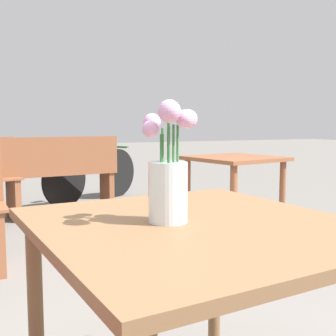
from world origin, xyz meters
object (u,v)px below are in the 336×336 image
object	(u,v)px
table_back	(234,173)
flower_vase	(168,179)
bicycle	(93,175)
table_front	(195,254)
bench_far	(49,173)

from	to	relation	value
table_back	flower_vase	bearing A→B (deg)	-128.88
bicycle	table_front	bearing A→B (deg)	-101.52
table_back	bench_far	bearing A→B (deg)	124.18
table_back	bicycle	bearing A→B (deg)	103.32
table_front	table_back	bearing A→B (deg)	52.87
flower_vase	table_back	world-z (taller)	flower_vase
flower_vase	bicycle	world-z (taller)	flower_vase
table_front	bench_far	distance (m)	3.62
table_front	flower_vase	distance (m)	0.23
flower_vase	bench_far	bearing A→B (deg)	85.51
table_back	bicycle	size ratio (longest dim) A/B	0.55
bench_far	table_back	distance (m)	2.13
flower_vase	table_back	bearing A→B (deg)	51.12
flower_vase	bench_far	distance (m)	3.62
table_front	flower_vase	world-z (taller)	flower_vase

